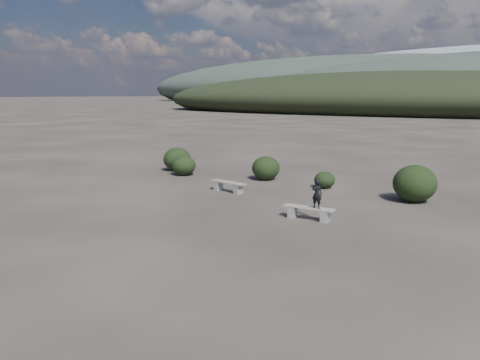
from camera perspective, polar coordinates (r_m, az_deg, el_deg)
The scene contains 9 objects.
ground at distance 13.55m, azimuth -7.85°, elevation -6.88°, with size 1200.00×1200.00×0.00m, color #2A2520.
bench_left at distance 19.40m, azimuth -1.46°, elevation -0.70°, with size 1.76×0.59×0.43m.
bench_right at distance 15.31m, azimuth 8.36°, elevation -3.88°, with size 1.70×0.50×0.42m.
seated_person at distance 15.08m, azimuth 9.36°, elevation -1.66°, with size 0.34×0.22×0.93m, color black.
shrub_a at distance 23.53m, azimuth -6.87°, elevation 1.76°, with size 1.19×1.19×0.97m, color black.
shrub_b at distance 22.12m, azimuth 3.17°, elevation 1.46°, with size 1.32×1.32×1.13m, color black.
shrub_c at distance 20.50m, azimuth 10.28°, elevation 0.02°, with size 0.90×0.90×0.72m, color black.
shrub_d at distance 18.75m, azimuth 20.53°, elevation -0.39°, with size 1.60×1.60×1.40m, color black.
shrub_f at distance 25.02m, azimuth -7.68°, elevation 2.55°, with size 1.45×1.45×1.23m, color black.
Camera 1 is at (8.77, -9.52, 4.02)m, focal length 35.00 mm.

